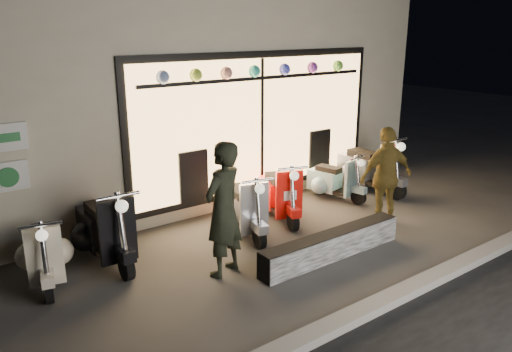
{
  "coord_description": "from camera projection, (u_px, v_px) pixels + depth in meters",
  "views": [
    {
      "loc": [
        -4.78,
        -5.41,
        3.3
      ],
      "look_at": [
        -0.32,
        0.6,
        1.05
      ],
      "focal_mm": 35.0,
      "sensor_mm": 36.0,
      "label": 1
    }
  ],
  "objects": [
    {
      "name": "graffiti_barrier",
      "position": [
        332.0,
        245.0,
        7.36
      ],
      "size": [
        2.55,
        0.28,
        0.4
      ],
      "primitive_type": "cube",
      "color": "black",
      "rests_on": "ground"
    },
    {
      "name": "ground",
      "position": [
        295.0,
        245.0,
        7.83
      ],
      "size": [
        40.0,
        40.0,
        0.0
      ],
      "primitive_type": "plane",
      "color": "#383533",
      "rests_on": "ground"
    },
    {
      "name": "man",
      "position": [
        223.0,
        210.0,
        6.69
      ],
      "size": [
        0.8,
        0.66,
        1.88
      ],
      "primitive_type": "imported",
      "rotation": [
        0.0,
        0.0,
        3.51
      ],
      "color": "black",
      "rests_on": "ground"
    },
    {
      "name": "scooter_black",
      "position": [
        104.0,
        229.0,
        7.3
      ],
      "size": [
        0.52,
        1.59,
        1.15
      ],
      "rotation": [
        0.0,
        0.0,
        -0.02
      ],
      "color": "black",
      "rests_on": "ground"
    },
    {
      "name": "scooter_cream",
      "position": [
        44.0,
        251.0,
        6.73
      ],
      "size": [
        0.63,
        1.38,
        0.98
      ],
      "rotation": [
        0.0,
        0.0,
        -0.21
      ],
      "color": "black",
      "rests_on": "ground"
    },
    {
      "name": "scooter_grey",
      "position": [
        365.0,
        168.0,
        10.41
      ],
      "size": [
        0.52,
        1.61,
        1.16
      ],
      "rotation": [
        0.0,
        0.0,
        0.01
      ],
      "color": "black",
      "rests_on": "ground"
    },
    {
      "name": "scooter_blue",
      "position": [
        330.0,
        180.0,
        9.94
      ],
      "size": [
        0.58,
        1.27,
        0.9
      ],
      "rotation": [
        0.0,
        0.0,
        0.21
      ],
      "color": "black",
      "rests_on": "ground"
    },
    {
      "name": "woman",
      "position": [
        386.0,
        177.0,
        8.45
      ],
      "size": [
        1.08,
        0.65,
        1.71
      ],
      "primitive_type": "imported",
      "rotation": [
        0.0,
        0.0,
        2.9
      ],
      "color": "brown",
      "rests_on": "ground"
    },
    {
      "name": "kerb",
      "position": [
        399.0,
        295.0,
        6.28
      ],
      "size": [
        40.0,
        0.25,
        0.12
      ],
      "primitive_type": "cube",
      "color": "slate",
      "rests_on": "ground"
    },
    {
      "name": "shop_building",
      "position": [
        150.0,
        83.0,
        11.06
      ],
      "size": [
        10.2,
        6.23,
        4.2
      ],
      "color": "beige",
      "rests_on": "ground"
    },
    {
      "name": "scooter_red",
      "position": [
        278.0,
        193.0,
        8.97
      ],
      "size": [
        0.79,
        1.45,
        1.05
      ],
      "rotation": [
        0.0,
        0.0,
        -0.34
      ],
      "color": "black",
      "rests_on": "ground"
    },
    {
      "name": "scooter_silver",
      "position": [
        241.0,
        207.0,
        8.29
      ],
      "size": [
        0.69,
        1.47,
        1.05
      ],
      "rotation": [
        0.0,
        0.0,
        -0.23
      ],
      "color": "black",
      "rests_on": "ground"
    }
  ]
}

